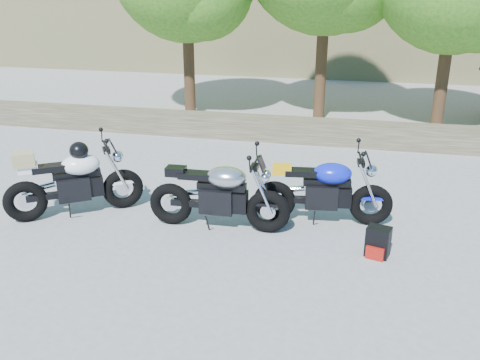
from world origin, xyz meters
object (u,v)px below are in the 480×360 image
white_bike (73,180)px  blue_bike (324,191)px  backpack (378,242)px  silver_bike (219,196)px

white_bike → blue_bike: bearing=-25.2°
white_bike → backpack: 4.54m
white_bike → blue_bike: size_ratio=0.89×
backpack → silver_bike: bearing=-173.7°
silver_bike → backpack: (2.23, -0.36, -0.31)m
silver_bike → blue_bike: (1.45, 0.51, -0.01)m
blue_bike → white_bike: bearing=-178.5°
silver_bike → blue_bike: silver_bike is taller
silver_bike → white_bike: white_bike is taller
silver_bike → blue_bike: bearing=17.9°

